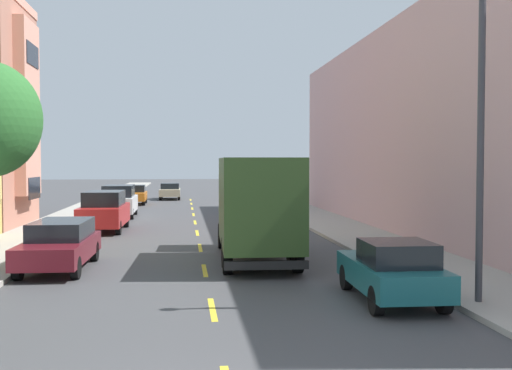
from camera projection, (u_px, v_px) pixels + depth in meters
ground_plane at (194, 217)px, 36.78m from camera, size 160.00×160.00×0.00m
sidewalk_left at (66, 221)px, 33.95m from camera, size 3.20×120.00×0.14m
sidewalk_right at (317, 218)px, 35.63m from camera, size 3.20×120.00×0.14m
lane_centerline_dashes at (196, 227)px, 31.32m from camera, size 0.14×47.20×0.01m
apartment_block_opposite at (496, 128)px, 28.29m from camera, size 10.00×36.00×9.77m
street_lamp at (475, 118)px, 13.96m from camera, size 1.35×0.28×7.33m
delivery_box_truck at (256, 203)px, 20.70m from camera, size 2.63×7.61×3.48m
parked_wagon_charcoal at (255, 198)px, 42.62m from camera, size 1.88×4.72×1.50m
parked_hatchback_orange at (135, 195)px, 48.00m from camera, size 1.76×4.01×1.50m
parked_hatchback_teal at (392, 270)px, 14.69m from camera, size 1.83×4.04×1.50m
parked_wagon_burgundy at (60, 244)px, 19.12m from camera, size 1.93×4.74×1.50m
parked_suv_white at (119, 201)px, 36.99m from camera, size 1.98×4.81×1.93m
parked_suv_red at (104, 211)px, 29.57m from camera, size 2.05×4.84×1.93m
moving_champagne_sedan at (170, 191)px, 54.41m from camera, size 1.80×4.50×1.43m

